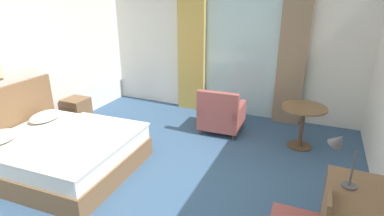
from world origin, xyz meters
name	(u,v)px	position (x,y,z in m)	size (l,w,h in m)	color
ground	(156,192)	(0.00, 0.00, -0.05)	(5.87, 6.71, 0.10)	#38567A
wall_back	(228,50)	(0.00, 3.10, 1.30)	(5.47, 0.12, 2.59)	silver
balcony_glass_door	(240,60)	(0.27, 3.02, 1.14)	(1.57, 0.02, 2.28)	silver
curtain_panel_left	(191,55)	(-0.73, 2.92, 1.18)	(0.58, 0.10, 2.36)	tan
curtain_panel_right	(292,63)	(1.28, 2.92, 1.18)	(0.51, 0.10, 2.36)	#897056
bed	(60,150)	(-1.49, -0.09, 0.29)	(2.02, 1.76, 1.12)	brown
nightstand	(77,112)	(-2.37, 1.22, 0.27)	(0.41, 0.41, 0.53)	brown
desk_lamp	(340,146)	(2.02, -0.13, 1.10)	(0.31, 0.21, 0.51)	#4C4C51
armchair_by_window	(221,115)	(0.24, 2.00, 0.33)	(0.74, 0.74, 0.83)	#9E4C47
round_cafe_table	(303,117)	(1.62, 1.95, 0.52)	(0.70, 0.70, 0.70)	brown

